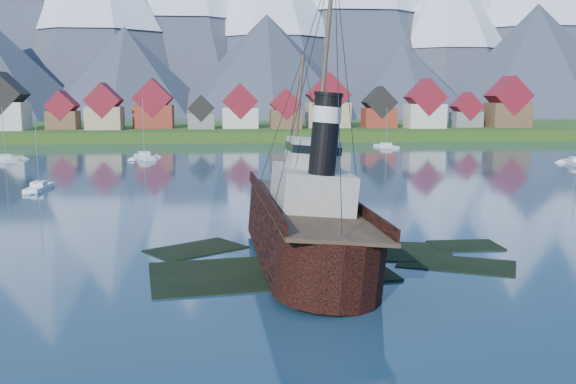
{
  "coord_description": "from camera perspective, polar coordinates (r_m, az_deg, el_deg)",
  "views": [
    {
      "loc": [
        -6.14,
        -49.33,
        13.47
      ],
      "look_at": [
        -0.9,
        6.0,
        5.0
      ],
      "focal_mm": 40.0,
      "sensor_mm": 36.0,
      "label": 1
    }
  ],
  "objects": [
    {
      "name": "ground",
      "position": [
        51.51,
        1.63,
        -6.5
      ],
      "size": [
        1400.0,
        1400.0,
        0.0
      ],
      "primitive_type": "plane",
      "color": "#193347",
      "rests_on": "ground"
    },
    {
      "name": "shoal",
      "position": [
        53.89,
        3.24,
        -6.21
      ],
      "size": [
        31.71,
        21.24,
        1.14
      ],
      "color": "black",
      "rests_on": "ground"
    },
    {
      "name": "shore_bank",
      "position": [
        219.83,
        -3.82,
        5.14
      ],
      "size": [
        600.0,
        80.0,
        3.2
      ],
      "primitive_type": "cube",
      "color": "#2B4F16",
      "rests_on": "ground"
    },
    {
      "name": "seawall",
      "position": [
        181.93,
        -3.48,
        4.41
      ],
      "size": [
        600.0,
        2.5,
        2.0
      ],
      "primitive_type": "cube",
      "color": "#3F3D38",
      "rests_on": "ground"
    },
    {
      "name": "town",
      "position": [
        203.36,
        -13.14,
        7.18
      ],
      "size": [
        250.96,
        16.69,
        17.3
      ],
      "color": "maroon",
      "rests_on": "ground"
    },
    {
      "name": "tugboat_wreck",
      "position": [
        53.83,
        1.04,
        -2.43
      ],
      "size": [
        7.27,
        31.31,
        24.81
      ],
      "rotation": [
        0.0,
        0.08,
        0.04
      ],
      "color": "black",
      "rests_on": "ground"
    },
    {
      "name": "sailboat_a",
      "position": [
        98.04,
        -21.25,
        0.3
      ],
      "size": [
        2.32,
        8.15,
        9.86
      ],
      "rotation": [
        0.0,
        0.0,
        -0.04
      ],
      "color": "white",
      "rests_on": "ground"
    },
    {
      "name": "sailboat_c",
      "position": [
        143.05,
        -23.83,
        2.63
      ],
      "size": [
        6.36,
        8.72,
        11.37
      ],
      "rotation": [
        0.0,
        0.0,
        0.53
      ],
      "color": "white",
      "rests_on": "ground"
    },
    {
      "name": "sailboat_d",
      "position": [
        136.14,
        24.21,
        2.35
      ],
      "size": [
        4.22,
        9.45,
        12.51
      ],
      "rotation": [
        0.0,
        0.0,
        -0.22
      ],
      "color": "white",
      "rests_on": "ground"
    },
    {
      "name": "sailboat_e",
      "position": [
        166.28,
        8.72,
        4.0
      ],
      "size": [
        4.78,
        9.32,
        10.5
      ],
      "rotation": [
        0.0,
        0.0,
        0.29
      ],
      "color": "white",
      "rests_on": "ground"
    },
    {
      "name": "sailboat_f",
      "position": [
        138.5,
        -12.64,
        3.01
      ],
      "size": [
        5.45,
        8.76,
        13.19
      ],
      "rotation": [
        0.0,
        0.0,
        0.41
      ],
      "color": "white",
      "rests_on": "ground"
    }
  ]
}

